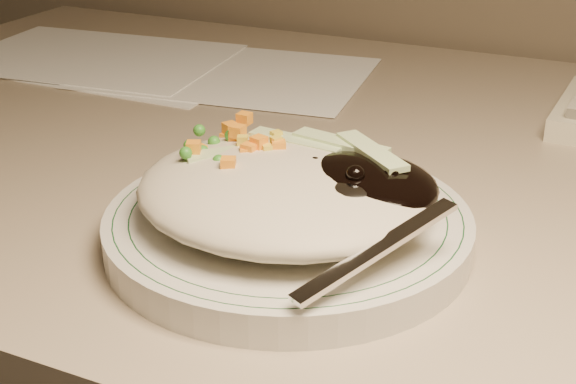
% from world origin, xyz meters
% --- Properties ---
extents(desk, '(1.40, 0.70, 0.74)m').
position_xyz_m(desk, '(0.00, 1.38, 0.54)').
color(desk, gray).
rests_on(desk, ground).
extents(plate, '(0.24, 0.24, 0.02)m').
position_xyz_m(plate, '(-0.08, 1.20, 0.75)').
color(plate, beige).
rests_on(plate, desk).
extents(plate_rim, '(0.23, 0.23, 0.00)m').
position_xyz_m(plate_rim, '(-0.08, 1.20, 0.76)').
color(plate_rim, '#144723').
rests_on(plate_rim, plate).
extents(meal, '(0.21, 0.19, 0.05)m').
position_xyz_m(meal, '(-0.08, 1.20, 0.78)').
color(meal, beige).
rests_on(meal, plate).
extents(papers, '(0.49, 0.25, 0.00)m').
position_xyz_m(papers, '(-0.40, 1.51, 0.74)').
color(papers, white).
rests_on(papers, desk).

